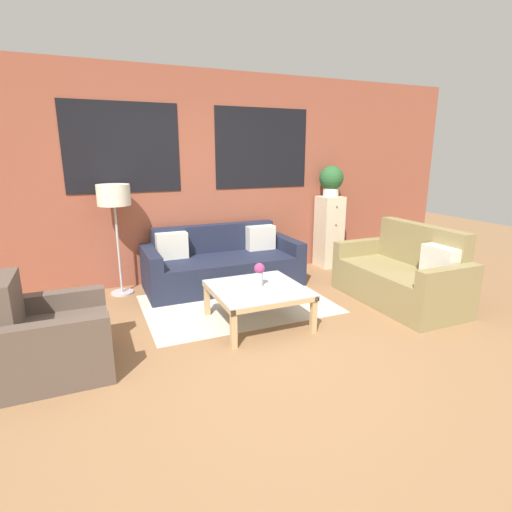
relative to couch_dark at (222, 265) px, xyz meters
The scene contains 11 objects.
ground_plane 1.98m from the couch_dark, 94.91° to the right, with size 16.00×16.00×0.00m, color #8E6642.
wall_back_brick 1.24m from the couch_dark, 108.92° to the left, with size 8.40×0.09×2.80m.
rug 0.80m from the couch_dark, 95.24° to the right, with size 2.15×1.50×0.00m.
couch_dark is the anchor object (origin of this frame).
settee_vintage 2.29m from the couch_dark, 39.48° to the right, with size 0.80×1.56×0.92m.
armchair_corner 2.50m from the couch_dark, 141.98° to the right, with size 0.80×0.85×0.84m.
coffee_table 1.35m from the couch_dark, 92.92° to the right, with size 0.92×0.92×0.40m.
floor_lamp 1.59m from the couch_dark, behind, with size 0.39×0.39×1.38m.
drawer_cabinet 1.87m from the couch_dark, ahead, with size 0.34×0.37×1.10m.
potted_plant 2.13m from the couch_dark, ahead, with size 0.36×0.36×0.46m.
flower_vase 1.34m from the couch_dark, 91.49° to the right, with size 0.11×0.11×0.25m.
Camera 1 is at (-1.46, -2.97, 1.75)m, focal length 28.00 mm.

